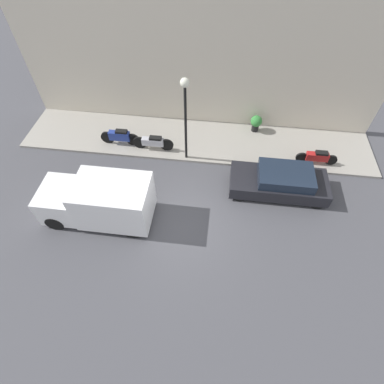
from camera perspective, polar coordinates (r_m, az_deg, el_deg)
name	(u,v)px	position (r m, az deg, el deg)	size (l,w,h in m)	color
ground_plane	(182,224)	(12.43, -2.00, -6.10)	(60.00, 60.00, 0.00)	#47474C
sidewalk	(196,140)	(15.79, 0.74, 9.86)	(3.17, 17.72, 0.12)	gray
building_facade	(201,64)	(15.40, 1.68, 23.19)	(0.30, 17.72, 6.54)	beige
parked_car	(280,182)	(13.59, 16.42, 1.92)	(1.76, 4.21, 1.23)	black
delivery_van	(98,201)	(12.39, -17.45, -1.62)	(1.87, 4.41, 2.02)	white
motorcycle_red	(317,157)	(15.40, 22.77, 6.18)	(0.30, 1.92, 0.72)	#B21E1E
motorcycle_blue	(120,136)	(15.61, -13.58, 10.24)	(0.30, 1.97, 0.86)	navy
scooter_silver	(153,142)	(15.04, -7.40, 9.39)	(0.30, 2.03, 0.76)	#B7B7BF
streetlamp	(185,105)	(12.89, -1.29, 16.25)	(0.39, 0.39, 4.18)	black
potted_plant	(256,122)	(16.32, 12.12, 12.85)	(0.59, 0.59, 0.90)	black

